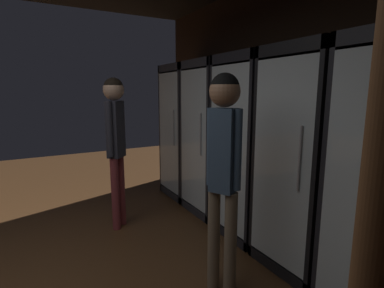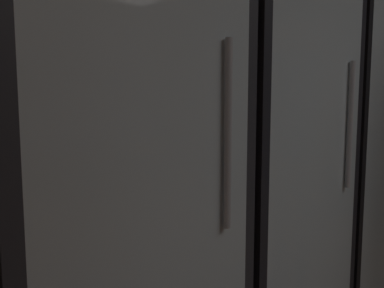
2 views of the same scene
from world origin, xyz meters
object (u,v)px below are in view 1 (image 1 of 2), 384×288
Objects in this scene: cooler_right at (309,163)px; shopper_far at (115,131)px; cooler_left at (216,140)px; cooler_far_left at (189,133)px; shopper_near at (224,156)px; cooler_center at (253,150)px.

cooler_right reaches higher than shopper_far.
cooler_right is (1.45, -0.00, -0.00)m from cooler_left.
cooler_far_left reaches higher than shopper_near.
cooler_left and cooler_center have the same top height.
cooler_far_left is 2.30m from shopper_near.
shopper_far is (0.60, -1.27, 0.18)m from cooler_far_left.
shopper_far is at bearing -95.46° from cooler_left.
cooler_center is at bearing 0.07° from cooler_far_left.
cooler_left is at bearing 179.99° from cooler_center.
cooler_right is 1.13× the size of shopper_far.
cooler_left is 1.13× the size of shopper_far.
cooler_left is at bearing 147.79° from shopper_near.
cooler_far_left is at bearing 115.21° from shopper_far.
shopper_far is at bearing -64.79° from cooler_far_left.
cooler_right is at bearing -0.09° from cooler_center.
cooler_left and cooler_right have the same top height.
shopper_far is (-1.57, -1.27, 0.19)m from cooler_right.
cooler_right is at bearing 0.02° from cooler_far_left.
cooler_left is 1.15× the size of shopper_near.
cooler_far_left is at bearing -179.84° from cooler_left.
cooler_right is at bearing 86.78° from shopper_near.
cooler_right is (0.72, -0.00, 0.01)m from cooler_center.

